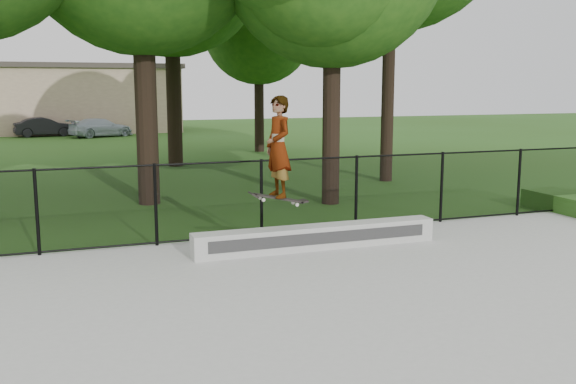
% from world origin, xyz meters
% --- Properties ---
extents(ground, '(100.00, 100.00, 0.00)m').
position_xyz_m(ground, '(0.00, 0.00, 0.00)').
color(ground, '#294E16').
rests_on(ground, ground).
extents(concrete_slab, '(14.00, 12.00, 0.06)m').
position_xyz_m(concrete_slab, '(0.00, 0.00, 0.03)').
color(concrete_slab, '#A7A8A3').
rests_on(concrete_slab, ground).
extents(grind_ledge, '(4.51, 0.40, 0.42)m').
position_xyz_m(grind_ledge, '(0.66, 4.70, 0.27)').
color(grind_ledge, '#B6B7B1').
rests_on(grind_ledge, concrete_slab).
extents(car_b, '(3.20, 1.59, 1.11)m').
position_xyz_m(car_b, '(-4.21, 34.55, 0.56)').
color(car_b, black).
rests_on(car_b, ground).
extents(car_c, '(3.72, 2.74, 1.08)m').
position_xyz_m(car_c, '(-1.14, 33.18, 0.54)').
color(car_c, '#AFBBC6').
rests_on(car_c, ground).
extents(skater_airborne, '(0.83, 0.67, 1.88)m').
position_xyz_m(skater_airborne, '(-0.13, 4.53, 1.89)').
color(skater_airborne, black).
rests_on(skater_airborne, ground).
extents(chainlink_fence, '(16.06, 0.06, 1.50)m').
position_xyz_m(chainlink_fence, '(0.00, 5.90, 0.81)').
color(chainlink_fence, black).
rests_on(chainlink_fence, concrete_slab).
extents(distant_building, '(12.40, 6.40, 4.30)m').
position_xyz_m(distant_building, '(-2.00, 38.00, 2.16)').
color(distant_building, '#CAAC8E').
rests_on(distant_building, ground).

